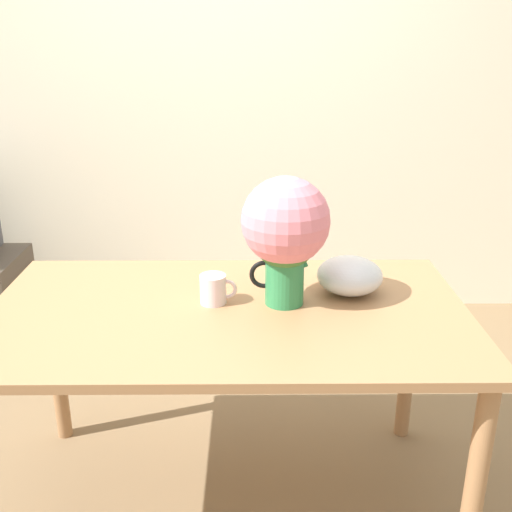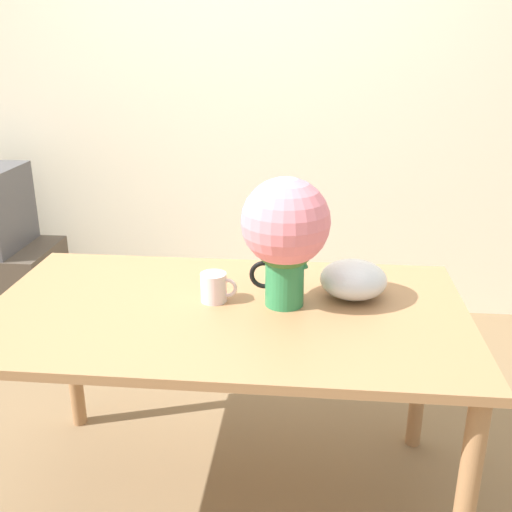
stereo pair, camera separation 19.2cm
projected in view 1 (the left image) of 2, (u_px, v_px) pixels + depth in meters
ground_plane at (205, 481)px, 2.29m from camera, size 12.00×12.00×0.00m
wall_back at (219, 92)px, 3.35m from camera, size 8.00×0.05×2.60m
table at (228, 335)px, 1.97m from camera, size 1.56×0.89×0.77m
flower_vase at (285, 230)px, 1.89m from camera, size 0.28×0.28×0.42m
coffee_mug at (214, 289)px, 1.96m from camera, size 0.12×0.09×0.10m
white_bowl at (350, 275)px, 2.04m from camera, size 0.22×0.22×0.12m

